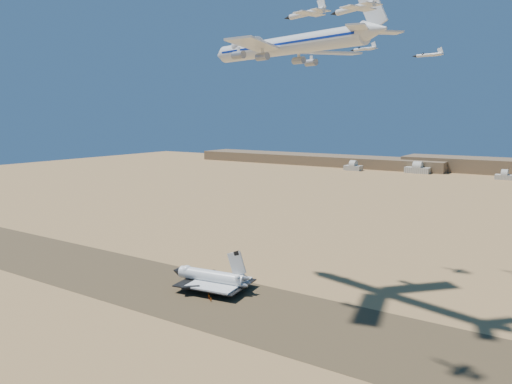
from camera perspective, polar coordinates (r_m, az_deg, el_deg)
The scene contains 12 objects.
ground at distance 199.65m, azimuth -4.28°, elevation -12.33°, with size 1200.00×1200.00×0.00m, color #A7854A.
runway at distance 199.64m, azimuth -4.28°, elevation -12.32°, with size 600.00×50.00×0.06m, color #4F3B27.
hangars at distance 653.72m, azimuth 17.50°, elevation 2.46°, with size 200.50×29.50×30.00m.
shuttle at distance 211.31m, azimuth -5.16°, elevation -9.74°, with size 36.70×25.82×18.03m.
carrier_747 at distance 201.09m, azimuth 2.82°, elevation 16.29°, with size 88.21×66.16×21.99m.
crew_a at distance 198.70m, azimuth -5.17°, elevation -12.16°, with size 0.63×0.41×1.72m, color #D3540C.
crew_b at distance 203.17m, azimuth -5.42°, elevation -11.68°, with size 0.86×0.50×1.78m, color #D3540C.
crew_c at distance 200.76m, azimuth -5.37°, elevation -11.94°, with size 1.04×0.53×1.77m, color #D3540C.
chase_jet_a at distance 142.35m, azimuth 5.71°, elevation 19.64°, with size 15.85×9.30×4.05m.
chase_jet_b at distance 125.02m, azimuth 11.14°, elevation 19.92°, with size 14.86×9.11×3.86m.
chase_jet_c at distance 237.69m, azimuth 12.23°, elevation 15.69°, with size 13.75×7.85×3.47m.
chase_jet_d at distance 240.36m, azimuth 19.11°, elevation 14.59°, with size 14.45×8.15×3.63m.
Camera 1 is at (114.78, -146.81, 71.66)m, focal length 35.00 mm.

